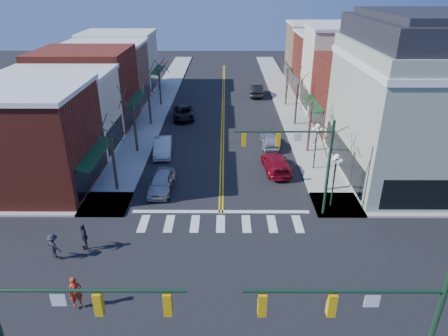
{
  "coord_description": "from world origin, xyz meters",
  "views": [
    {
      "loc": [
        0.34,
        -17.29,
        15.5
      ],
      "look_at": [
        0.22,
        9.4,
        2.8
      ],
      "focal_mm": 32.0,
      "sensor_mm": 36.0,
      "label": 1
    }
  ],
  "objects_px": {
    "victorian_corner": "(424,99)",
    "lamppost_corner": "(335,172)",
    "car_left_near": "(161,182)",
    "pedestrian_red_a": "(76,292)",
    "lamppost_midblock": "(316,139)",
    "pedestrian_dark_b": "(54,246)",
    "car_left_mid": "(163,147)",
    "car_right_far": "(256,90)",
    "car_right_near": "(276,163)",
    "car_right_mid": "(270,140)",
    "car_left_far": "(183,113)",
    "pedestrian_dark_a": "(84,236)"
  },
  "relations": [
    {
      "from": "lamppost_midblock",
      "to": "car_right_mid",
      "type": "height_order",
      "value": "lamppost_midblock"
    },
    {
      "from": "car_left_near",
      "to": "pedestrian_dark_a",
      "type": "bearing_deg",
      "value": -112.59
    },
    {
      "from": "lamppost_midblock",
      "to": "car_left_near",
      "type": "xyz_separation_m",
      "value": [
        -13.0,
        -3.96,
        -2.2
      ]
    },
    {
      "from": "car_right_far",
      "to": "pedestrian_dark_a",
      "type": "xyz_separation_m",
      "value": [
        -13.25,
        -36.7,
        0.17
      ]
    },
    {
      "from": "victorian_corner",
      "to": "pedestrian_dark_a",
      "type": "xyz_separation_m",
      "value": [
        -24.95,
        -11.3,
        -5.64
      ]
    },
    {
      "from": "lamppost_midblock",
      "to": "car_right_far",
      "type": "xyz_separation_m",
      "value": [
        -3.4,
        24.91,
        -2.12
      ]
    },
    {
      "from": "car_left_far",
      "to": "car_right_far",
      "type": "distance_m",
      "value": 14.3
    },
    {
      "from": "car_left_mid",
      "to": "pedestrian_dark_a",
      "type": "relative_size",
      "value": 2.66
    },
    {
      "from": "lamppost_corner",
      "to": "car_left_far",
      "type": "distance_m",
      "value": 24.64
    },
    {
      "from": "victorian_corner",
      "to": "car_right_near",
      "type": "bearing_deg",
      "value": 179.0
    },
    {
      "from": "pedestrian_red_a",
      "to": "lamppost_midblock",
      "type": "bearing_deg",
      "value": 22.97
    },
    {
      "from": "car_left_mid",
      "to": "car_right_far",
      "type": "bearing_deg",
      "value": 58.6
    },
    {
      "from": "pedestrian_dark_a",
      "to": "car_right_near",
      "type": "bearing_deg",
      "value": 105.77
    },
    {
      "from": "lamppost_midblock",
      "to": "lamppost_corner",
      "type": "bearing_deg",
      "value": -90.0
    },
    {
      "from": "lamppost_corner",
      "to": "pedestrian_dark_b",
      "type": "xyz_separation_m",
      "value": [
        -18.2,
        -6.19,
        -2.01
      ]
    },
    {
      "from": "lamppost_corner",
      "to": "pedestrian_dark_a",
      "type": "bearing_deg",
      "value": -162.36
    },
    {
      "from": "victorian_corner",
      "to": "lamppost_midblock",
      "type": "xyz_separation_m",
      "value": [
        -8.3,
        0.5,
        -3.7
      ]
    },
    {
      "from": "car_left_near",
      "to": "car_left_mid",
      "type": "bearing_deg",
      "value": 99.79
    },
    {
      "from": "victorian_corner",
      "to": "car_left_near",
      "type": "bearing_deg",
      "value": -170.78
    },
    {
      "from": "car_left_far",
      "to": "pedestrian_red_a",
      "type": "relative_size",
      "value": 2.89
    },
    {
      "from": "car_right_mid",
      "to": "lamppost_midblock",
      "type": "bearing_deg",
      "value": 121.99
    },
    {
      "from": "victorian_corner",
      "to": "car_right_mid",
      "type": "relative_size",
      "value": 3.33
    },
    {
      "from": "car_right_near",
      "to": "lamppost_midblock",
      "type": "bearing_deg",
      "value": -179.96
    },
    {
      "from": "victorian_corner",
      "to": "car_left_near",
      "type": "height_order",
      "value": "victorian_corner"
    },
    {
      "from": "victorian_corner",
      "to": "car_left_mid",
      "type": "xyz_separation_m",
      "value": [
        -22.26,
        3.93,
        -5.9
      ]
    },
    {
      "from": "pedestrian_dark_b",
      "to": "lamppost_midblock",
      "type": "bearing_deg",
      "value": -112.55
    },
    {
      "from": "victorian_corner",
      "to": "lamppost_midblock",
      "type": "distance_m",
      "value": 9.1
    },
    {
      "from": "victorian_corner",
      "to": "lamppost_corner",
      "type": "height_order",
      "value": "victorian_corner"
    },
    {
      "from": "lamppost_midblock",
      "to": "car_left_mid",
      "type": "distance_m",
      "value": 14.54
    },
    {
      "from": "car_left_mid",
      "to": "car_left_far",
      "type": "relative_size",
      "value": 0.89
    },
    {
      "from": "lamppost_corner",
      "to": "car_right_mid",
      "type": "bearing_deg",
      "value": 105.97
    },
    {
      "from": "car_right_near",
      "to": "pedestrian_red_a",
      "type": "height_order",
      "value": "pedestrian_red_a"
    },
    {
      "from": "pedestrian_dark_a",
      "to": "car_left_near",
      "type": "bearing_deg",
      "value": 129.83
    },
    {
      "from": "car_left_near",
      "to": "pedestrian_red_a",
      "type": "relative_size",
      "value": 2.51
    },
    {
      "from": "lamppost_midblock",
      "to": "pedestrian_red_a",
      "type": "bearing_deg",
      "value": -132.87
    },
    {
      "from": "lamppost_corner",
      "to": "car_right_far",
      "type": "bearing_deg",
      "value": 96.18
    },
    {
      "from": "lamppost_corner",
      "to": "car_right_far",
      "type": "distance_m",
      "value": 31.66
    },
    {
      "from": "lamppost_corner",
      "to": "lamppost_midblock",
      "type": "height_order",
      "value": "same"
    },
    {
      "from": "car_right_mid",
      "to": "pedestrian_dark_b",
      "type": "relative_size",
      "value": 2.65
    },
    {
      "from": "car_left_mid",
      "to": "pedestrian_red_a",
      "type": "height_order",
      "value": "pedestrian_red_a"
    },
    {
      "from": "victorian_corner",
      "to": "car_left_mid",
      "type": "bearing_deg",
      "value": 169.99
    },
    {
      "from": "victorian_corner",
      "to": "car_left_near",
      "type": "relative_size",
      "value": 3.18
    },
    {
      "from": "pedestrian_dark_b",
      "to": "car_left_mid",
      "type": "bearing_deg",
      "value": -72.18
    },
    {
      "from": "lamppost_midblock",
      "to": "pedestrian_dark_b",
      "type": "height_order",
      "value": "lamppost_midblock"
    },
    {
      "from": "victorian_corner",
      "to": "car_left_far",
      "type": "relative_size",
      "value": 2.76
    },
    {
      "from": "pedestrian_dark_b",
      "to": "pedestrian_red_a",
      "type": "bearing_deg",
      "value": 156.53
    },
    {
      "from": "victorian_corner",
      "to": "pedestrian_dark_a",
      "type": "height_order",
      "value": "victorian_corner"
    },
    {
      "from": "lamppost_midblock",
      "to": "pedestrian_red_a",
      "type": "relative_size",
      "value": 2.43
    },
    {
      "from": "car_left_mid",
      "to": "pedestrian_dark_a",
      "type": "xyz_separation_m",
      "value": [
        -2.7,
        -15.23,
        0.26
      ]
    },
    {
      "from": "car_right_far",
      "to": "car_right_near",
      "type": "bearing_deg",
      "value": 91.99
    }
  ]
}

